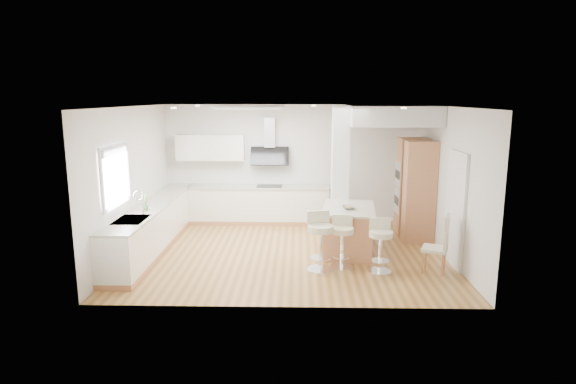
{
  "coord_description": "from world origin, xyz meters",
  "views": [
    {
      "loc": [
        0.2,
        -8.97,
        2.98
      ],
      "look_at": [
        -0.02,
        0.4,
        1.12
      ],
      "focal_mm": 30.0,
      "sensor_mm": 36.0,
      "label": 1
    }
  ],
  "objects_px": {
    "peninsula": "(348,229)",
    "bar_stool_a": "(320,238)",
    "bar_stool_c": "(380,243)",
    "bar_stool_b": "(342,239)",
    "dining_chair": "(440,242)"
  },
  "relations": [
    {
      "from": "peninsula",
      "to": "bar_stool_a",
      "type": "bearing_deg",
      "value": -113.24
    },
    {
      "from": "bar_stool_a",
      "to": "bar_stool_b",
      "type": "height_order",
      "value": "bar_stool_a"
    },
    {
      "from": "peninsula",
      "to": "bar_stool_b",
      "type": "relative_size",
      "value": 1.68
    },
    {
      "from": "peninsula",
      "to": "bar_stool_a",
      "type": "relative_size",
      "value": 1.52
    },
    {
      "from": "peninsula",
      "to": "bar_stool_b",
      "type": "bearing_deg",
      "value": -96.09
    },
    {
      "from": "bar_stool_b",
      "to": "peninsula",
      "type": "bearing_deg",
      "value": 80.97
    },
    {
      "from": "peninsula",
      "to": "bar_stool_c",
      "type": "distance_m",
      "value": 1.18
    },
    {
      "from": "bar_stool_a",
      "to": "bar_stool_b",
      "type": "bearing_deg",
      "value": 7.0
    },
    {
      "from": "bar_stool_a",
      "to": "bar_stool_c",
      "type": "relative_size",
      "value": 1.11
    },
    {
      "from": "peninsula",
      "to": "bar_stool_b",
      "type": "xyz_separation_m",
      "value": [
        -0.2,
        -0.88,
        0.07
      ]
    },
    {
      "from": "bar_stool_c",
      "to": "bar_stool_a",
      "type": "bearing_deg",
      "value": 179.08
    },
    {
      "from": "bar_stool_c",
      "to": "dining_chair",
      "type": "height_order",
      "value": "dining_chair"
    },
    {
      "from": "peninsula",
      "to": "dining_chair",
      "type": "bearing_deg",
      "value": -31.39
    },
    {
      "from": "peninsula",
      "to": "bar_stool_a",
      "type": "xyz_separation_m",
      "value": [
        -0.59,
        -1.03,
        0.13
      ]
    },
    {
      "from": "peninsula",
      "to": "bar_stool_c",
      "type": "xyz_separation_m",
      "value": [
        0.44,
        -1.09,
        0.07
      ]
    }
  ]
}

